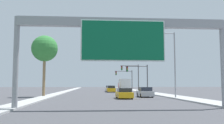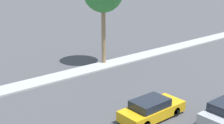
# 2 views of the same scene
# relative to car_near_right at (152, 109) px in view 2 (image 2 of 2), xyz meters

# --- Properties ---
(car_near_right) EXTENTS (1.88, 4.67, 1.39)m
(car_near_right) POSITION_rel_car_near_right_xyz_m (0.00, 0.00, 0.00)
(car_near_right) COLOR gold
(car_near_right) RESTS_ON ground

